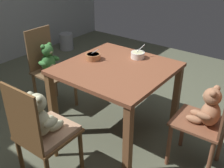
{
  "coord_description": "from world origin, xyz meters",
  "views": [
    {
      "loc": [
        -1.82,
        -1.34,
        1.73
      ],
      "look_at": [
        0.0,
        0.05,
        0.52
      ],
      "focal_mm": 42.29,
      "sensor_mm": 36.0,
      "label": 1
    }
  ],
  "objects_px": {
    "teddy_chair_near_left": "(42,126)",
    "dining_table": "(116,76)",
    "metal_pail": "(66,41)",
    "porridge_bowl_white_near_right": "(138,55)",
    "porridge_bowl_terracotta_far_center": "(93,57)",
    "teddy_chair_far_center": "(49,64)",
    "teddy_chair_near_front": "(208,116)"
  },
  "relations": [
    {
      "from": "porridge_bowl_terracotta_far_center",
      "to": "teddy_chair_near_front",
      "type": "bearing_deg",
      "value": -88.81
    },
    {
      "from": "dining_table",
      "to": "teddy_chair_near_left",
      "type": "distance_m",
      "value": 0.89
    },
    {
      "from": "teddy_chair_near_front",
      "to": "metal_pail",
      "type": "xyz_separation_m",
      "value": [
        1.34,
        3.04,
        -0.38
      ]
    },
    {
      "from": "dining_table",
      "to": "teddy_chair_near_left",
      "type": "relative_size",
      "value": 1.06
    },
    {
      "from": "teddy_chair_far_center",
      "to": "metal_pail",
      "type": "bearing_deg",
      "value": 131.52
    },
    {
      "from": "porridge_bowl_terracotta_far_center",
      "to": "metal_pail",
      "type": "distance_m",
      "value": 2.39
    },
    {
      "from": "dining_table",
      "to": "metal_pail",
      "type": "distance_m",
      "value": 2.59
    },
    {
      "from": "teddy_chair_near_left",
      "to": "teddy_chair_near_front",
      "type": "bearing_deg",
      "value": -46.69
    },
    {
      "from": "teddy_chair_far_center",
      "to": "dining_table",
      "type": "bearing_deg",
      "value": 4.81
    },
    {
      "from": "porridge_bowl_terracotta_far_center",
      "to": "porridge_bowl_white_near_right",
      "type": "bearing_deg",
      "value": -47.67
    },
    {
      "from": "teddy_chair_far_center",
      "to": "porridge_bowl_white_near_right",
      "type": "height_order",
      "value": "teddy_chair_far_center"
    },
    {
      "from": "teddy_chair_near_left",
      "to": "porridge_bowl_white_near_right",
      "type": "bearing_deg",
      "value": -4.83
    },
    {
      "from": "teddy_chair_near_left",
      "to": "dining_table",
      "type": "bearing_deg",
      "value": -3.15
    },
    {
      "from": "porridge_bowl_terracotta_far_center",
      "to": "teddy_chair_far_center",
      "type": "bearing_deg",
      "value": 96.4
    },
    {
      "from": "teddy_chair_near_left",
      "to": "teddy_chair_far_center",
      "type": "distance_m",
      "value": 1.19
    },
    {
      "from": "porridge_bowl_white_near_right",
      "to": "porridge_bowl_terracotta_far_center",
      "type": "height_order",
      "value": "same"
    },
    {
      "from": "teddy_chair_near_front",
      "to": "porridge_bowl_white_near_right",
      "type": "xyz_separation_m",
      "value": [
        0.28,
        0.85,
        0.23
      ]
    },
    {
      "from": "teddy_chair_near_front",
      "to": "teddy_chair_near_left",
      "type": "bearing_deg",
      "value": 42.9
    },
    {
      "from": "dining_table",
      "to": "teddy_chair_near_left",
      "type": "bearing_deg",
      "value": 178.02
    },
    {
      "from": "porridge_bowl_white_near_right",
      "to": "teddy_chair_near_left",
      "type": "bearing_deg",
      "value": 176.34
    },
    {
      "from": "dining_table",
      "to": "porridge_bowl_terracotta_far_center",
      "type": "relative_size",
      "value": 6.15
    },
    {
      "from": "metal_pail",
      "to": "dining_table",
      "type": "bearing_deg",
      "value": -122.48
    },
    {
      "from": "teddy_chair_near_front",
      "to": "teddy_chair_far_center",
      "type": "xyz_separation_m",
      "value": [
        -0.09,
        1.79,
        0.0
      ]
    },
    {
      "from": "dining_table",
      "to": "porridge_bowl_white_near_right",
      "type": "bearing_deg",
      "value": -8.53
    },
    {
      "from": "dining_table",
      "to": "porridge_bowl_terracotta_far_center",
      "type": "xyz_separation_m",
      "value": [
        -0.0,
        0.29,
        0.13
      ]
    },
    {
      "from": "porridge_bowl_white_near_right",
      "to": "metal_pail",
      "type": "bearing_deg",
      "value": 64.07
    },
    {
      "from": "teddy_chair_near_left",
      "to": "porridge_bowl_terracotta_far_center",
      "type": "xyz_separation_m",
      "value": [
        0.88,
        0.26,
        0.21
      ]
    },
    {
      "from": "porridge_bowl_white_near_right",
      "to": "metal_pail",
      "type": "distance_m",
      "value": 2.51
    },
    {
      "from": "metal_pail",
      "to": "porridge_bowl_white_near_right",
      "type": "bearing_deg",
      "value": -115.93
    },
    {
      "from": "teddy_chair_near_left",
      "to": "metal_pail",
      "type": "height_order",
      "value": "teddy_chair_near_left"
    },
    {
      "from": "dining_table",
      "to": "teddy_chair_near_left",
      "type": "xyz_separation_m",
      "value": [
        -0.88,
        0.03,
        -0.07
      ]
    },
    {
      "from": "porridge_bowl_terracotta_far_center",
      "to": "dining_table",
      "type": "bearing_deg",
      "value": -90.0
    }
  ]
}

